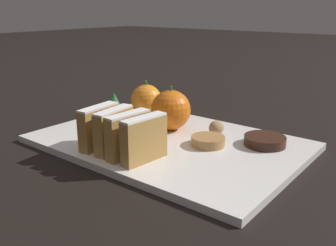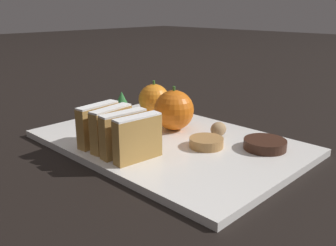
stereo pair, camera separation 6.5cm
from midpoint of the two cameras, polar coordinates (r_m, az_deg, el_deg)
ground_plane at (r=0.66m, az=-2.81°, el=-3.52°), size 6.00×6.00×0.00m
serving_platter at (r=0.66m, az=-2.82°, el=-3.03°), size 0.31×0.45×0.01m
stollen_slice_front at (r=0.56m, az=-6.97°, el=-2.53°), size 0.08×0.03×0.07m
stollen_slice_second at (r=0.58m, az=-9.34°, el=-1.86°), size 0.08×0.03×0.07m
stollen_slice_third at (r=0.61m, az=-11.29°, el=-1.15°), size 0.08×0.03×0.07m
stollen_slice_fourth at (r=0.63m, az=-13.40°, el=-0.60°), size 0.08×0.03×0.07m
orange_near at (r=0.70m, az=-2.23°, el=1.95°), size 0.08×0.08×0.08m
orange_far at (r=0.80m, az=-5.66°, el=3.49°), size 0.07×0.07×0.07m
walnut at (r=0.68m, az=4.71°, el=-0.75°), size 0.03×0.03×0.03m
chocolate_cookie at (r=0.64m, az=11.77°, el=-2.72°), size 0.07×0.07×0.02m
gingerbread_cookie at (r=0.63m, az=3.19°, el=-2.80°), size 0.06×0.06×0.02m
evergreen_sprig at (r=0.79m, az=-10.51°, el=2.60°), size 0.05×0.05×0.05m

